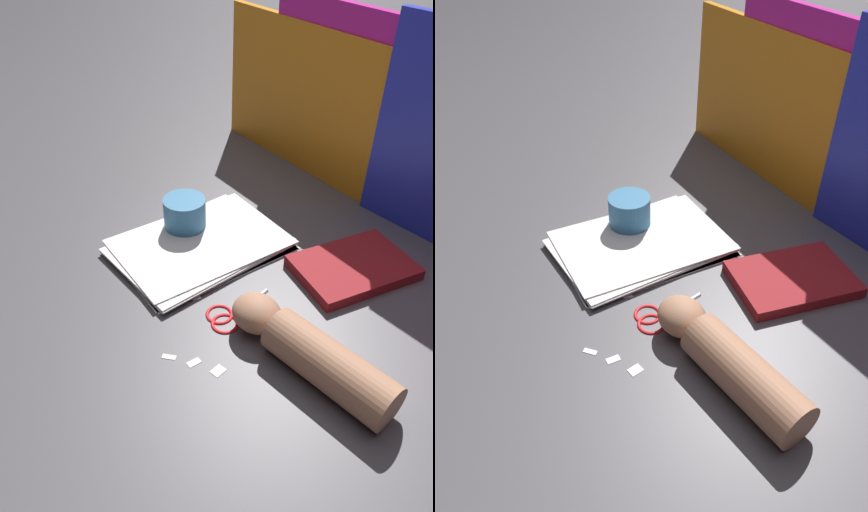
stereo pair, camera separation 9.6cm
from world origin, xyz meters
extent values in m
plane|color=#4C494F|center=(0.00, 0.00, 0.00)|extent=(6.00, 6.00, 0.00)
cube|color=orange|center=(-0.25, 0.46, 0.18)|extent=(0.61, 0.03, 0.37)
cube|color=#D81E9E|center=(0.03, 0.46, 0.21)|extent=(0.83, 0.03, 0.43)
cube|color=white|center=(-0.12, 0.03, 0.00)|extent=(0.25, 0.36, 0.00)
cube|color=white|center=(-0.11, 0.03, 0.00)|extent=(0.25, 0.36, 0.00)
cube|color=white|center=(-0.11, 0.03, 0.01)|extent=(0.25, 0.36, 0.00)
cube|color=white|center=(-0.11, 0.02, 0.01)|extent=(0.25, 0.36, 0.00)
cube|color=white|center=(-0.12, 0.02, 0.01)|extent=(0.26, 0.36, 0.00)
cube|color=white|center=(-0.12, 0.03, 0.02)|extent=(0.26, 0.36, 0.00)
cube|color=maroon|center=(0.13, 0.23, 0.01)|extent=(0.20, 0.26, 0.02)
sphere|color=silver|center=(0.09, -0.04, 0.00)|extent=(0.01, 0.01, 0.01)
cylinder|color=silver|center=(0.08, 0.01, 0.00)|extent=(0.03, 0.09, 0.01)
torus|color=red|center=(0.09, -0.06, 0.00)|extent=(0.06, 0.06, 0.01)
cylinder|color=silver|center=(0.12, 0.00, 0.00)|extent=(0.06, 0.08, 0.01)
torus|color=red|center=(0.07, -0.06, 0.00)|extent=(0.07, 0.07, 0.01)
cylinder|color=#A87556|center=(0.29, -0.01, 0.04)|extent=(0.23, 0.10, 0.08)
ellipsoid|color=#A87556|center=(0.13, -0.03, 0.04)|extent=(0.10, 0.09, 0.06)
cube|color=white|center=(0.13, -0.16, 0.00)|extent=(0.01, 0.02, 0.00)
cube|color=white|center=(0.17, -0.14, 0.00)|extent=(0.02, 0.03, 0.00)
cube|color=white|center=(0.10, -0.19, 0.00)|extent=(0.02, 0.02, 0.00)
cube|color=white|center=(0.00, -0.07, 0.00)|extent=(0.03, 0.02, 0.00)
cylinder|color=teal|center=(-0.19, 0.04, 0.04)|extent=(0.09, 0.09, 0.09)
camera|label=1|loc=(0.59, -0.45, 0.66)|focal=35.00mm
camera|label=2|loc=(0.64, -0.37, 0.66)|focal=35.00mm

